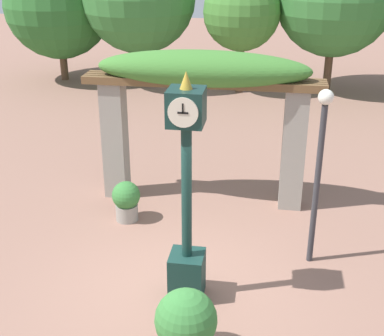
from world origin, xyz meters
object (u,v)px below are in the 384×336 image
at_px(potted_plant_near_left, 126,200).
at_px(lamp_post, 320,158).
at_px(pedestal_clock, 187,210).
at_px(potted_plant_near_right, 186,322).

bearing_deg(potted_plant_near_left, lamp_post, -14.62).
bearing_deg(pedestal_clock, potted_plant_near_right, -81.15).
height_order(potted_plant_near_left, potted_plant_near_right, potted_plant_near_right).
bearing_deg(pedestal_clock, lamp_post, 33.77).
bearing_deg(lamp_post, pedestal_clock, -146.23).
height_order(pedestal_clock, potted_plant_near_right, pedestal_clock).
xyz_separation_m(potted_plant_near_left, potted_plant_near_right, (1.76, -3.51, 0.13)).
height_order(pedestal_clock, lamp_post, pedestal_clock).
relative_size(pedestal_clock, potted_plant_near_left, 4.37).
relative_size(potted_plant_near_left, lamp_post, 0.27).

